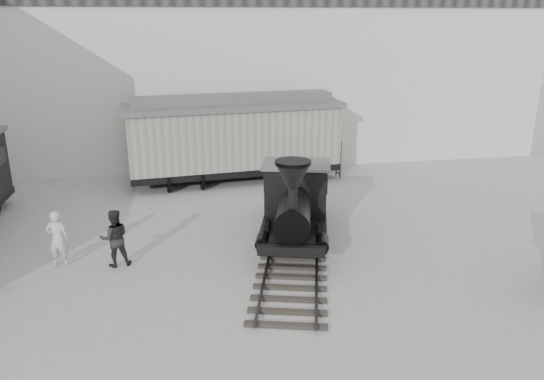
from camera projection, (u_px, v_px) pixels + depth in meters
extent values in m
plane|color=#9E9E9B|center=(289.00, 305.00, 14.53)|extent=(90.00, 90.00, 0.00)
cube|color=silver|center=(229.00, 59.00, 26.88)|extent=(34.00, 2.40, 11.00)
cube|color=black|center=(294.00, 249.00, 17.83)|extent=(4.59, 10.05, 0.17)
cube|color=#2D2D30|center=(271.00, 247.00, 17.87)|extent=(2.61, 9.52, 0.06)
cube|color=#2D2D30|center=(317.00, 248.00, 17.75)|extent=(2.61, 9.52, 0.06)
cylinder|color=black|center=(268.00, 236.00, 17.18)|extent=(0.43, 1.17, 1.17)
cylinder|color=black|center=(319.00, 238.00, 17.05)|extent=(0.43, 1.17, 1.17)
cylinder|color=black|center=(271.00, 220.00, 18.50)|extent=(0.43, 1.17, 1.17)
cylinder|color=black|center=(319.00, 222.00, 18.36)|extent=(0.43, 1.17, 1.17)
cube|color=black|center=(294.00, 225.00, 17.73)|extent=(3.05, 4.27, 0.30)
cylinder|color=black|center=(294.00, 214.00, 16.81)|extent=(1.66, 2.65, 1.07)
cylinder|color=black|center=(293.00, 199.00, 15.64)|extent=(0.34, 0.34, 0.64)
cone|color=black|center=(293.00, 176.00, 15.43)|extent=(1.25, 1.25, 0.75)
sphere|color=black|center=(294.00, 194.00, 17.06)|extent=(0.56, 0.56, 0.56)
cube|color=black|center=(296.00, 189.00, 18.34)|extent=(2.38, 1.93, 1.66)
cube|color=#5F5F5F|center=(296.00, 164.00, 18.07)|extent=(2.65, 2.19, 0.09)
cube|color=black|center=(298.00, 188.00, 20.35)|extent=(2.41, 2.56, 0.96)
cylinder|color=black|center=(183.00, 175.00, 24.94)|extent=(2.25, 1.08, 0.87)
cylinder|color=black|center=(284.00, 168.00, 26.25)|extent=(2.25, 1.08, 0.87)
cube|color=black|center=(234.00, 167.00, 25.53)|extent=(10.00, 3.69, 0.33)
cube|color=gray|center=(234.00, 136.00, 25.06)|extent=(10.01, 3.80, 2.72)
cube|color=#5F5F5F|center=(233.00, 105.00, 24.61)|extent=(10.37, 4.16, 0.22)
cube|color=#5F5F5F|center=(233.00, 99.00, 24.51)|extent=(9.43, 2.24, 0.39)
imported|color=silver|center=(58.00, 239.00, 16.56)|extent=(0.70, 0.49, 1.84)
imported|color=black|center=(115.00, 238.00, 16.57)|extent=(1.01, 0.85, 1.86)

